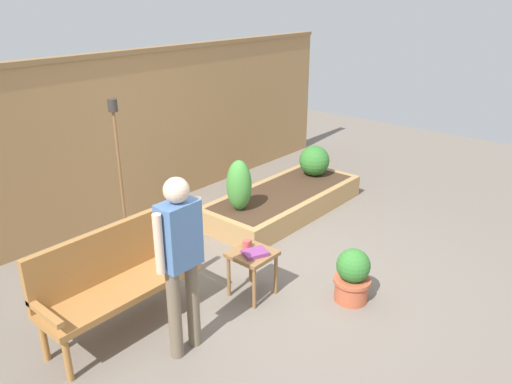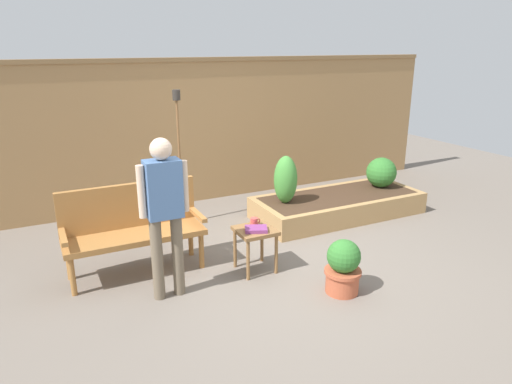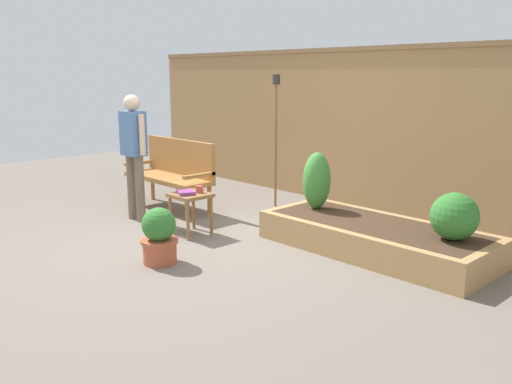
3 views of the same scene
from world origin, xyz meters
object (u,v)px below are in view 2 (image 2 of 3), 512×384
(shrub_far_corner, at_px, (381,172))
(person_by_bench, at_px, (164,205))
(side_table, at_px, (255,236))
(shrub_near_bench, at_px, (286,180))
(garden_bench, at_px, (132,223))
(cup_on_table, at_px, (254,221))
(tiki_torch, at_px, (178,135))
(potted_boxwood, at_px, (343,267))
(book_on_table, at_px, (256,229))

(shrub_far_corner, bearing_deg, person_by_bench, -162.18)
(side_table, height_order, shrub_near_bench, shrub_near_bench)
(garden_bench, relative_size, shrub_far_corner, 3.25)
(cup_on_table, height_order, shrub_near_bench, shrub_near_bench)
(side_table, xyz_separation_m, shrub_far_corner, (2.61, 1.05, 0.12))
(shrub_far_corner, relative_size, tiki_torch, 0.25)
(side_table, relative_size, potted_boxwood, 0.87)
(person_by_bench, bearing_deg, potted_boxwood, -24.17)
(garden_bench, bearing_deg, shrub_far_corner, 6.94)
(shrub_near_bench, xyz_separation_m, person_by_bench, (-1.96, -1.16, 0.31))
(shrub_near_bench, bearing_deg, garden_bench, -167.83)
(person_by_bench, bearing_deg, shrub_near_bench, 30.61)
(shrub_far_corner, xyz_separation_m, tiki_torch, (-2.89, 0.62, 0.70))
(shrub_near_bench, height_order, person_by_bench, person_by_bench)
(garden_bench, xyz_separation_m, person_by_bench, (0.17, -0.70, 0.39))
(tiki_torch, bearing_deg, person_by_bench, -111.68)
(person_by_bench, bearing_deg, shrub_far_corner, 17.82)
(cup_on_table, xyz_separation_m, book_on_table, (-0.06, -0.15, -0.02))
(book_on_table, height_order, tiki_torch, tiki_torch)
(shrub_near_bench, xyz_separation_m, shrub_far_corner, (1.64, 0.00, -0.10))
(person_by_bench, bearing_deg, garden_bench, 103.92)
(garden_bench, xyz_separation_m, side_table, (1.16, -0.59, -0.15))
(shrub_near_bench, height_order, shrub_far_corner, shrub_near_bench)
(side_table, xyz_separation_m, cup_on_table, (0.04, 0.10, 0.12))
(book_on_table, distance_m, potted_boxwood, 0.97)
(cup_on_table, relative_size, potted_boxwood, 0.21)
(garden_bench, height_order, tiki_torch, tiki_torch)
(tiki_torch, distance_m, person_by_bench, 1.93)
(cup_on_table, xyz_separation_m, shrub_far_corner, (2.58, 0.95, 0.00))
(side_table, distance_m, person_by_bench, 1.13)
(garden_bench, distance_m, shrub_near_bench, 2.18)
(cup_on_table, xyz_separation_m, shrub_near_bench, (0.93, 0.95, 0.10))
(garden_bench, distance_m, shrub_far_corner, 3.80)
(garden_bench, distance_m, person_by_bench, 0.82)
(potted_boxwood, bearing_deg, garden_bench, 140.98)
(tiki_torch, bearing_deg, shrub_far_corner, -12.10)
(cup_on_table, height_order, book_on_table, cup_on_table)
(cup_on_table, xyz_separation_m, person_by_bench, (-1.02, -0.21, 0.41))
(side_table, relative_size, tiki_torch, 0.27)
(potted_boxwood, xyz_separation_m, person_by_bench, (-1.54, 0.69, 0.66))
(garden_bench, height_order, book_on_table, garden_bench)
(cup_on_table, relative_size, tiki_torch, 0.06)
(garden_bench, relative_size, person_by_bench, 0.92)
(garden_bench, height_order, side_table, garden_bench)
(book_on_table, xyz_separation_m, person_by_bench, (-0.97, -0.06, 0.43))
(side_table, bearing_deg, book_on_table, -108.08)
(book_on_table, xyz_separation_m, shrub_near_bench, (0.99, 1.10, 0.12))
(garden_bench, height_order, potted_boxwood, garden_bench)
(garden_bench, distance_m, tiki_torch, 1.55)
(side_table, bearing_deg, person_by_bench, -173.78)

